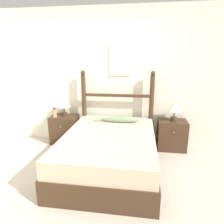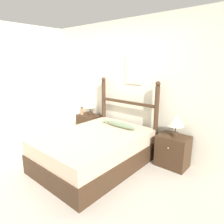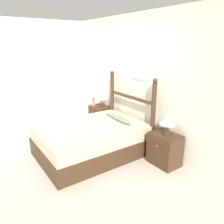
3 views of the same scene
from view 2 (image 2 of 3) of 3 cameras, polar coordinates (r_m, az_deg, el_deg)
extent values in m
plane|color=#B7AD9E|center=(3.36, -14.50, -17.80)|extent=(16.00, 16.00, 0.00)
cube|color=beige|center=(4.10, 4.58, 7.48)|extent=(6.40, 0.06, 2.55)
cube|color=beige|center=(3.95, 6.16, 11.96)|extent=(0.40, 0.02, 0.56)
cube|color=beige|center=(3.94, 6.06, 11.95)|extent=(0.34, 0.01, 0.50)
cube|color=white|center=(5.31, -17.64, 10.32)|extent=(0.01, 1.07, 1.18)
cube|color=white|center=(5.30, -17.59, 10.31)|extent=(0.01, 0.99, 1.10)
cube|color=#3D2819|center=(3.57, -4.75, -12.46)|extent=(1.37, 1.91, 0.32)
cube|color=#CCB293|center=(3.45, -4.85, -8.35)|extent=(1.33, 1.87, 0.24)
cylinder|color=#3D2819|center=(4.42, -2.34, 0.09)|extent=(0.08, 0.08, 1.35)
sphere|color=#3D2819|center=(4.30, -2.44, 9.31)|extent=(0.09, 0.09, 0.09)
cylinder|color=#3D2819|center=(3.70, 12.39, -3.10)|extent=(0.08, 0.08, 1.35)
sphere|color=#3D2819|center=(3.56, 13.01, 7.91)|extent=(0.09, 0.09, 0.09)
cube|color=#3D2819|center=(3.96, 4.45, 2.77)|extent=(1.28, 0.06, 0.05)
cube|color=#3D2819|center=(4.74, -6.48, -4.02)|extent=(0.51, 0.37, 0.55)
sphere|color=tan|center=(4.58, -8.31, -3.16)|extent=(0.02, 0.02, 0.02)
cube|color=#3D2819|center=(3.61, 16.97, -10.63)|extent=(0.51, 0.37, 0.55)
sphere|color=tan|center=(3.40, 15.74, -9.93)|extent=(0.02, 0.02, 0.02)
cylinder|color=#422D1E|center=(4.68, -6.24, -0.34)|extent=(0.12, 0.12, 0.07)
cylinder|color=#422D1E|center=(4.66, -6.27, 0.73)|extent=(0.02, 0.02, 0.11)
cone|color=beige|center=(4.63, -6.32, 2.54)|extent=(0.27, 0.27, 0.19)
cylinder|color=#422D1E|center=(3.50, 17.55, -6.04)|extent=(0.12, 0.12, 0.07)
cylinder|color=#422D1E|center=(3.47, 17.66, -4.65)|extent=(0.02, 0.02, 0.11)
cone|color=beige|center=(3.43, 17.85, -2.27)|extent=(0.27, 0.27, 0.19)
cylinder|color=tan|center=(4.69, -8.59, 0.14)|extent=(0.08, 0.08, 0.15)
sphere|color=#333338|center=(4.67, -8.63, 1.27)|extent=(0.05, 0.05, 0.05)
ellipsoid|color=gray|center=(3.74, 2.38, -3.71)|extent=(0.69, 0.11, 0.10)
cone|color=gray|center=(3.97, -1.84, -2.62)|extent=(0.06, 0.09, 0.09)
camera|label=1|loc=(1.92, -65.02, 2.47)|focal=32.00mm
camera|label=3|loc=(1.08, 111.19, 7.63)|focal=35.00mm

